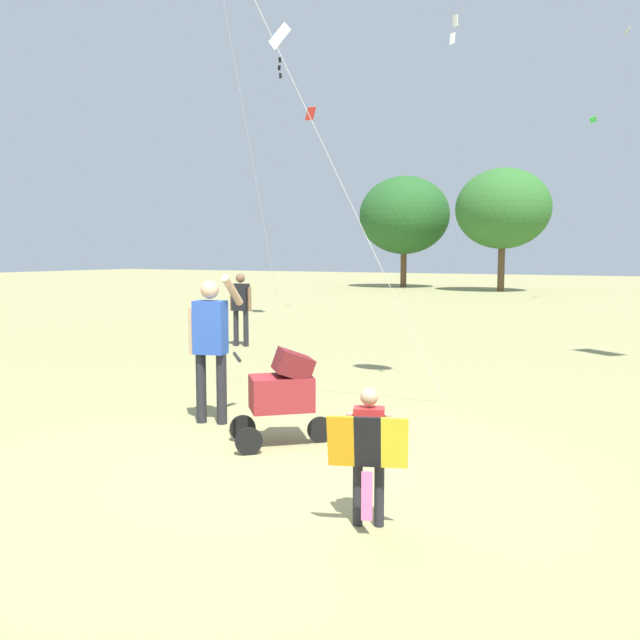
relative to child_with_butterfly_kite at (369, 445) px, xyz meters
The scene contains 6 objects.
ground_plane 1.65m from the child_with_butterfly_kite, 150.00° to the left, with size 120.00×120.00×0.00m, color #938E5B.
child_with_butterfly_kite is the anchor object (origin of this frame).
person_adult_flyer 3.45m from the child_with_butterfly_kite, 146.62° to the left, with size 0.56×0.60×1.78m.
stroller 2.22m from the child_with_butterfly_kite, 137.35° to the left, with size 1.01×0.94×1.03m.
kite_orange_delta 15.94m from the child_with_butterfly_kite, 123.95° to the left, with size 1.33×4.14×8.54m.
person_sitting_far 9.78m from the child_with_butterfly_kite, 130.14° to the left, with size 0.51×0.25×1.59m.
Camera 1 is at (3.20, -5.07, 2.02)m, focal length 36.83 mm.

